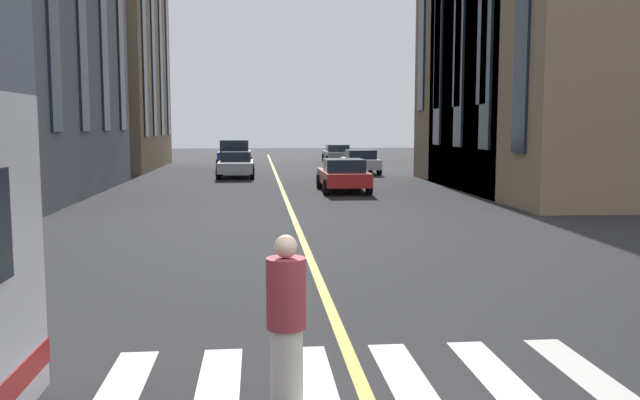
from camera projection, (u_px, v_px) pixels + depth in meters
name	position (u px, v px, depth m)	size (l,w,h in m)	color
lane_centre_line	(286.00, 199.00, 25.29)	(80.00, 0.16, 0.01)	#D8C64C
crosswalk_marking	(361.00, 383.00, 7.13)	(2.40, 5.45, 0.01)	silver
car_blue_near	(235.00, 154.00, 42.12)	(4.70, 2.14, 1.88)	navy
car_silver_parked_a	(236.00, 164.00, 35.93)	(4.40, 1.95, 1.37)	#B7BABF
car_white_parked_b	(360.00, 161.00, 38.97)	(4.40, 1.95, 1.37)	silver
car_red_far	(343.00, 175.00, 28.12)	(4.40, 1.95, 1.37)	#B21E1E
car_grey_mid	(337.00, 154.00, 50.14)	(4.40, 1.95, 1.37)	slate
pedestrian_near	(286.00, 323.00, 6.41)	(0.38, 0.38, 1.70)	beige
building_left_near	(74.00, 49.00, 42.98)	(13.59, 10.44, 15.27)	#846B51
building_right_near	(572.00, 28.00, 26.80)	(13.44, 8.13, 13.24)	#846B51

